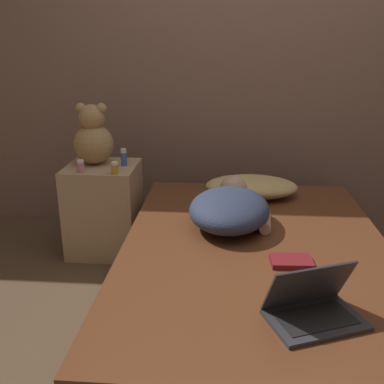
{
  "coord_description": "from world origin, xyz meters",
  "views": [
    {
      "loc": [
        -0.16,
        -1.97,
        1.35
      ],
      "look_at": [
        -0.33,
        0.24,
        0.58
      ],
      "focal_mm": 42.0,
      "sensor_mm": 36.0,
      "label": 1
    }
  ],
  "objects_px": {
    "person_lying": "(230,207)",
    "bottle_amber": "(115,168)",
    "book": "(291,261)",
    "pillow": "(251,187)",
    "laptop": "(313,307)",
    "bottle_pink": "(81,166)",
    "bottle_blue": "(124,158)",
    "teddy_bear": "(93,138)"
  },
  "relations": [
    {
      "from": "teddy_bear",
      "to": "person_lying",
      "type": "bearing_deg",
      "value": -28.98
    },
    {
      "from": "pillow",
      "to": "teddy_bear",
      "type": "height_order",
      "value": "teddy_bear"
    },
    {
      "from": "book",
      "to": "bottle_pink",
      "type": "bearing_deg",
      "value": 148.18
    },
    {
      "from": "person_lying",
      "to": "bottle_amber",
      "type": "relative_size",
      "value": 9.94
    },
    {
      "from": "bottle_blue",
      "to": "bottle_amber",
      "type": "relative_size",
      "value": 1.48
    },
    {
      "from": "bottle_blue",
      "to": "bottle_amber",
      "type": "bearing_deg",
      "value": -94.65
    },
    {
      "from": "pillow",
      "to": "book",
      "type": "height_order",
      "value": "pillow"
    },
    {
      "from": "person_lying",
      "to": "teddy_bear",
      "type": "height_order",
      "value": "teddy_bear"
    },
    {
      "from": "person_lying",
      "to": "bottle_blue",
      "type": "bearing_deg",
      "value": 150.58
    },
    {
      "from": "bottle_pink",
      "to": "book",
      "type": "height_order",
      "value": "bottle_pink"
    },
    {
      "from": "person_lying",
      "to": "book",
      "type": "xyz_separation_m",
      "value": [
        0.27,
        -0.44,
        -0.08
      ]
    },
    {
      "from": "bottle_amber",
      "to": "book",
      "type": "height_order",
      "value": "bottle_amber"
    },
    {
      "from": "teddy_bear",
      "to": "bottle_blue",
      "type": "relative_size",
      "value": 3.57
    },
    {
      "from": "laptop",
      "to": "teddy_bear",
      "type": "distance_m",
      "value": 1.78
    },
    {
      "from": "bottle_amber",
      "to": "person_lying",
      "type": "bearing_deg",
      "value": -21.03
    },
    {
      "from": "bottle_blue",
      "to": "bottle_amber",
      "type": "xyz_separation_m",
      "value": [
        -0.01,
        -0.18,
        -0.02
      ]
    },
    {
      "from": "teddy_bear",
      "to": "book",
      "type": "distance_m",
      "value": 1.5
    },
    {
      "from": "pillow",
      "to": "bottle_pink",
      "type": "xyz_separation_m",
      "value": [
        -1.03,
        -0.16,
        0.16
      ]
    },
    {
      "from": "laptop",
      "to": "bottle_pink",
      "type": "xyz_separation_m",
      "value": [
        -1.18,
        1.13,
        0.17
      ]
    },
    {
      "from": "pillow",
      "to": "laptop",
      "type": "relative_size",
      "value": 1.5
    },
    {
      "from": "bottle_pink",
      "to": "bottle_blue",
      "type": "relative_size",
      "value": 0.71
    },
    {
      "from": "book",
      "to": "person_lying",
      "type": "bearing_deg",
      "value": 121.38
    },
    {
      "from": "teddy_bear",
      "to": "bottle_pink",
      "type": "height_order",
      "value": "teddy_bear"
    },
    {
      "from": "person_lying",
      "to": "bottle_amber",
      "type": "height_order",
      "value": "bottle_amber"
    },
    {
      "from": "teddy_bear",
      "to": "book",
      "type": "xyz_separation_m",
      "value": [
        1.14,
        -0.92,
        -0.34
      ]
    },
    {
      "from": "bottle_blue",
      "to": "bottle_amber",
      "type": "distance_m",
      "value": 0.18
    },
    {
      "from": "bottle_pink",
      "to": "person_lying",
      "type": "bearing_deg",
      "value": -17.43
    },
    {
      "from": "bottle_blue",
      "to": "person_lying",
      "type": "bearing_deg",
      "value": -33.6
    },
    {
      "from": "person_lying",
      "to": "bottle_amber",
      "type": "xyz_separation_m",
      "value": [
        -0.68,
        0.26,
        0.13
      ]
    },
    {
      "from": "person_lying",
      "to": "bottle_pink",
      "type": "height_order",
      "value": "bottle_pink"
    },
    {
      "from": "pillow",
      "to": "bottle_amber",
      "type": "relative_size",
      "value": 7.87
    },
    {
      "from": "bottle_blue",
      "to": "bottle_pink",
      "type": "bearing_deg",
      "value": -144.01
    },
    {
      "from": "pillow",
      "to": "person_lying",
      "type": "relative_size",
      "value": 0.79
    },
    {
      "from": "laptop",
      "to": "teddy_bear",
      "type": "bearing_deg",
      "value": 109.14
    },
    {
      "from": "teddy_bear",
      "to": "book",
      "type": "relative_size",
      "value": 2.05
    },
    {
      "from": "book",
      "to": "pillow",
      "type": "bearing_deg",
      "value": 98.72
    },
    {
      "from": "bottle_blue",
      "to": "book",
      "type": "xyz_separation_m",
      "value": [
        0.94,
        -0.89,
        -0.22
      ]
    },
    {
      "from": "pillow",
      "to": "laptop",
      "type": "height_order",
      "value": "laptop"
    },
    {
      "from": "teddy_bear",
      "to": "pillow",
      "type": "bearing_deg",
      "value": -2.1
    },
    {
      "from": "pillow",
      "to": "bottle_pink",
      "type": "distance_m",
      "value": 1.05
    },
    {
      "from": "person_lying",
      "to": "bottle_pink",
      "type": "xyz_separation_m",
      "value": [
        -0.89,
        0.28,
        0.13
      ]
    },
    {
      "from": "pillow",
      "to": "bottle_amber",
      "type": "bearing_deg",
      "value": -167.53
    }
  ]
}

